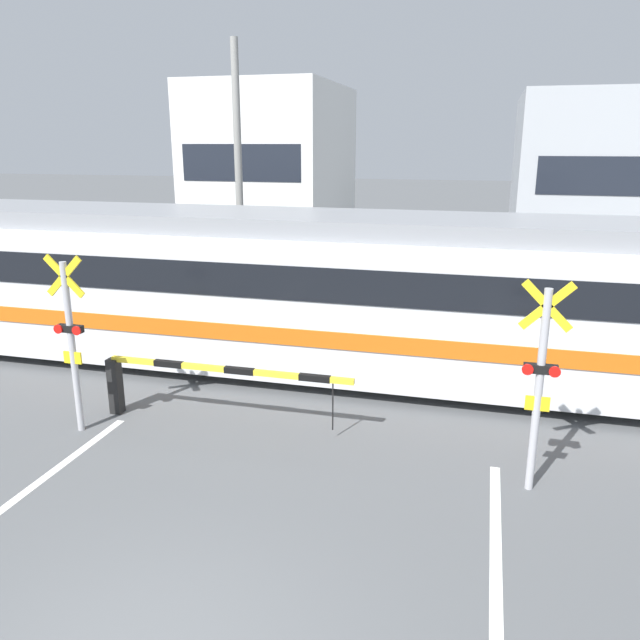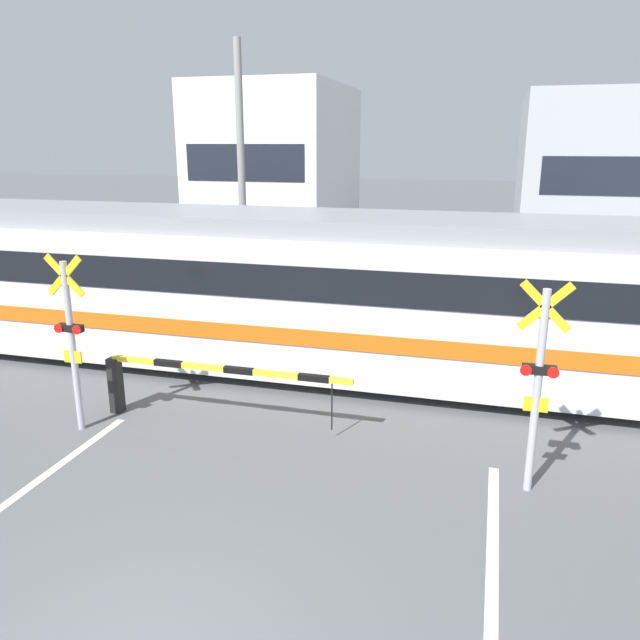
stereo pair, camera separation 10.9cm
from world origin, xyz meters
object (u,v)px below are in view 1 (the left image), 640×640
at_px(commuter_train, 163,280).
at_px(crossing_signal_left, 71,337).
at_px(crossing_barrier_near, 179,377).
at_px(crossing_signal_right, 540,379).
at_px(pedestrian, 418,274).
at_px(crossing_barrier_far, 453,308).

bearing_deg(commuter_train, crossing_signal_left, -84.33).
bearing_deg(crossing_signal_left, crossing_barrier_near, 28.10).
relative_size(commuter_train, crossing_signal_left, 7.09).
bearing_deg(commuter_train, crossing_signal_right, -26.28).
bearing_deg(crossing_signal_left, pedestrian, 65.43).
bearing_deg(crossing_signal_left, crossing_signal_right, 0.00).
height_order(crossing_barrier_far, crossing_signal_left, crossing_signal_left).
height_order(commuter_train, pedestrian, commuter_train).
relative_size(commuter_train, pedestrian, 12.77).
bearing_deg(pedestrian, commuter_train, -128.49).
relative_size(commuter_train, crossing_barrier_near, 4.79).
bearing_deg(crossing_barrier_far, crossing_signal_left, -130.54).
distance_m(commuter_train, crossing_signal_right, 8.44).
relative_size(crossing_barrier_near, crossing_signal_left, 1.48).
distance_m(crossing_signal_left, pedestrian, 10.89).
bearing_deg(pedestrian, crossing_barrier_far, -69.13).
relative_size(crossing_barrier_far, crossing_signal_right, 1.48).
xyz_separation_m(crossing_barrier_far, pedestrian, (-1.21, 3.18, 0.15)).
bearing_deg(commuter_train, crossing_barrier_far, 25.93).
bearing_deg(crossing_signal_left, commuter_train, 95.67).
distance_m(crossing_barrier_near, crossing_signal_right, 5.85).
xyz_separation_m(crossing_barrier_near, crossing_barrier_far, (4.27, 5.92, 0.00)).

